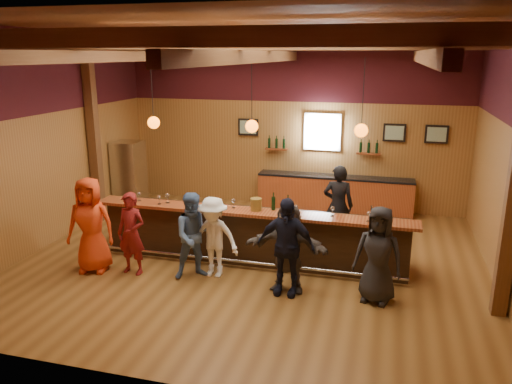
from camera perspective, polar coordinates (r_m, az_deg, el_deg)
room at (r=9.35m, az=-0.39°, el=10.67°), size 9.04×9.00×4.52m
bar_counter at (r=10.03m, az=-0.13°, el=-4.79°), size 6.30×1.07×1.11m
back_bar_cabinet at (r=13.19m, az=8.94°, el=-0.18°), size 4.00×0.52×0.95m
window at (r=13.12m, az=7.60°, el=6.84°), size 0.95×0.09×0.95m
framed_pictures at (r=13.02m, az=11.40°, el=6.82°), size 5.35×0.05×0.45m
wine_shelves at (r=13.13m, az=7.49°, el=4.94°), size 3.00×0.18×0.30m
pendant_lights at (r=9.35m, az=-0.48°, el=7.56°), size 4.24×0.24×1.37m
stainless_fridge at (r=13.63m, az=-14.27°, el=1.88°), size 0.70×0.70×1.80m
customer_orange at (r=9.85m, az=-18.36°, el=-3.60°), size 0.99×0.74×1.82m
customer_redvest at (r=9.57m, az=-14.05°, el=-4.64°), size 0.61×0.43×1.57m
customer_denim at (r=9.17m, az=-7.00°, el=-4.97°), size 0.99×0.93×1.62m
customer_white at (r=9.20m, az=-4.91°, el=-5.18°), size 1.03×0.64×1.52m
customer_navy at (r=8.49m, az=3.43°, el=-6.24°), size 1.03×0.48×1.72m
customer_brown at (r=8.64m, az=3.67°, el=-6.37°), size 1.49×0.57×1.57m
customer_dark at (r=8.48m, az=13.80°, el=-6.99°), size 0.90×0.69×1.65m
bartender at (r=10.75m, az=9.36°, el=-1.55°), size 0.65×0.43×1.77m
ice_bucket at (r=9.52m, az=0.01°, el=-1.42°), size 0.22×0.22×0.24m
bottle_a at (r=9.54m, az=2.00°, el=-1.28°), size 0.08×0.08×0.35m
bottle_b at (r=9.46m, az=3.66°, el=-1.51°), size 0.07×0.07×0.33m
glass_a at (r=10.41m, az=-13.23°, el=-0.28°), size 0.08×0.08×0.19m
glass_b at (r=10.10m, az=-11.02°, el=-0.65°), size 0.08×0.08×0.18m
glass_c at (r=10.15m, az=-10.10°, el=-0.45°), size 0.09×0.09×0.20m
glass_d at (r=9.83m, az=-7.04°, el=-0.86°), size 0.09×0.09×0.20m
glass_e at (r=9.68m, az=-2.58°, el=-1.07°), size 0.08×0.08×0.18m
glass_f at (r=9.26m, az=4.57°, el=-1.81°), size 0.09×0.09×0.20m
glass_g at (r=9.29m, az=8.72°, el=-1.93°), size 0.08×0.08×0.19m
glass_h at (r=9.11m, az=12.78°, el=-2.49°), size 0.09×0.09×0.19m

